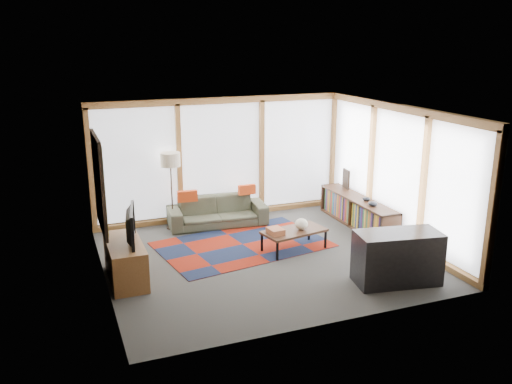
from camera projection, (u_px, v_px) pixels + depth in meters
name	position (u px, v px, depth m)	size (l,w,h in m)	color
ground	(264.00, 257.00, 9.68)	(5.50, 5.50, 0.00)	#30302D
room_envelope	(278.00, 164.00, 9.93)	(5.52, 5.02, 2.62)	#41362D
rug	(243.00, 244.00, 10.24)	(3.07, 1.97, 0.01)	maroon
sofa	(217.00, 211.00, 11.26)	(2.02, 0.79, 0.59)	#323427
pillow_left	(187.00, 196.00, 10.90)	(0.40, 0.12, 0.22)	#BD3B14
pillow_right	(247.00, 190.00, 11.41)	(0.37, 0.11, 0.20)	#BD3B14
floor_lamp	(172.00, 191.00, 10.94)	(0.40, 0.40, 1.58)	#312319
coffee_table	(294.00, 240.00, 9.94)	(1.16, 0.58, 0.39)	#351810
book_stack	(275.00, 231.00, 9.70)	(0.24, 0.31, 0.10)	#995230
vase	(301.00, 224.00, 9.90)	(0.24, 0.24, 0.21)	silver
bookshelf	(358.00, 212.00, 11.20)	(0.44, 2.42, 0.60)	#351810
bowl_a	(373.00, 204.00, 10.57)	(0.19, 0.19, 0.09)	black
bowl_b	(366.00, 199.00, 10.92)	(0.16, 0.16, 0.08)	black
shelf_picture	(346.00, 179.00, 11.80)	(0.04, 0.32, 0.42)	black
tv_console	(126.00, 261.00, 8.68)	(0.54, 1.29, 0.65)	brown
television	(126.00, 225.00, 8.53)	(0.96, 0.13, 0.55)	black
bar_counter	(397.00, 258.00, 8.56)	(1.33, 0.62, 0.84)	black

